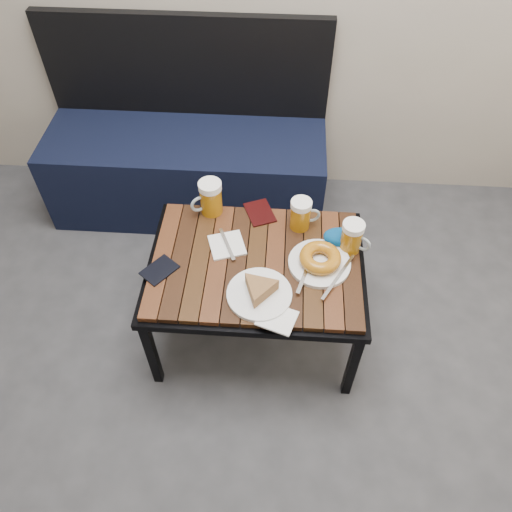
# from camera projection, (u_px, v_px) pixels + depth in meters

# --- Properties ---
(bench) EXTENTS (1.40, 0.50, 0.95)m
(bench) POSITION_uv_depth(u_px,v_px,m) (188.00, 163.00, 2.61)
(bench) COLOR black
(bench) RESTS_ON ground
(cafe_table) EXTENTS (0.84, 0.62, 0.47)m
(cafe_table) POSITION_uv_depth(u_px,v_px,m) (256.00, 268.00, 1.95)
(cafe_table) COLOR black
(cafe_table) RESTS_ON ground
(beer_mug_left) EXTENTS (0.14, 0.12, 0.15)m
(beer_mug_left) POSITION_uv_depth(u_px,v_px,m) (210.00, 198.00, 2.03)
(beer_mug_left) COLOR #A5670D
(beer_mug_left) RESTS_ON cafe_table
(beer_mug_centre) EXTENTS (0.13, 0.09, 0.14)m
(beer_mug_centre) POSITION_uv_depth(u_px,v_px,m) (301.00, 214.00, 1.98)
(beer_mug_centre) COLOR #A5670D
(beer_mug_centre) RESTS_ON cafe_table
(beer_mug_right) EXTENTS (0.13, 0.11, 0.14)m
(beer_mug_right) POSITION_uv_depth(u_px,v_px,m) (352.00, 237.00, 1.90)
(beer_mug_right) COLOR #A5670D
(beer_mug_right) RESTS_ON cafe_table
(plate_pie) EXTENTS (0.24, 0.24, 0.07)m
(plate_pie) POSITION_uv_depth(u_px,v_px,m) (259.00, 291.00, 1.79)
(plate_pie) COLOR white
(plate_pie) RESTS_ON cafe_table
(plate_bagel) EXTENTS (0.25, 0.30, 0.07)m
(plate_bagel) POSITION_uv_depth(u_px,v_px,m) (320.00, 260.00, 1.88)
(plate_bagel) COLOR white
(plate_bagel) RESTS_ON cafe_table
(napkin_left) EXTENTS (0.17, 0.17, 0.01)m
(napkin_left) POSITION_uv_depth(u_px,v_px,m) (227.00, 245.00, 1.96)
(napkin_left) COLOR white
(napkin_left) RESTS_ON cafe_table
(napkin_right) EXTENTS (0.16, 0.14, 0.01)m
(napkin_right) POSITION_uv_depth(u_px,v_px,m) (277.00, 318.00, 1.74)
(napkin_right) COLOR white
(napkin_right) RESTS_ON cafe_table
(passport_navy) EXTENTS (0.15, 0.16, 0.01)m
(passport_navy) POSITION_uv_depth(u_px,v_px,m) (160.00, 270.00, 1.88)
(passport_navy) COLOR black
(passport_navy) RESTS_ON cafe_table
(passport_burgundy) EXTENTS (0.15, 0.17, 0.01)m
(passport_burgundy) POSITION_uv_depth(u_px,v_px,m) (260.00, 213.00, 2.08)
(passport_burgundy) COLOR black
(passport_burgundy) RESTS_ON cafe_table
(knit_pouch) EXTENTS (0.14, 0.09, 0.06)m
(knit_pouch) POSITION_uv_depth(u_px,v_px,m) (341.00, 237.00, 1.95)
(knit_pouch) COLOR navy
(knit_pouch) RESTS_ON cafe_table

